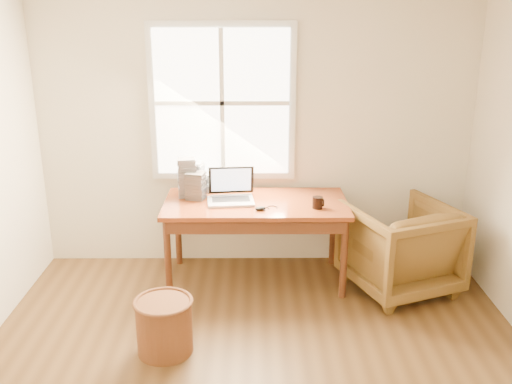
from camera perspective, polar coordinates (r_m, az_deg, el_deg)
room_shell at (r=3.25m, az=-0.27°, el=-1.02°), size 4.04×4.54×2.64m
desk at (r=4.99m, az=-0.02°, el=-1.18°), size 1.60×0.80×0.04m
armchair at (r=5.11m, az=14.22°, el=-5.37°), size 1.09×1.10×0.78m
wicker_stool at (r=4.24m, az=-9.14°, el=-13.15°), size 0.50×0.50×0.40m
laptop at (r=4.92m, az=-2.57°, el=0.70°), size 0.47×0.49×0.32m
mouse at (r=4.77m, az=0.44°, el=-1.66°), size 0.11×0.09×0.03m
coffee_mug at (r=4.84m, az=6.17°, el=-1.06°), size 0.10×0.10×0.10m
cd_stack_a at (r=5.20m, az=-6.12°, el=1.47°), size 0.18×0.17×0.29m
cd_stack_b at (r=5.05m, az=-6.06°, el=0.62°), size 0.18×0.17×0.24m
cd_stack_c at (r=5.11m, az=-6.89°, el=1.46°), size 0.17×0.16×0.35m
cd_stack_d at (r=5.25m, az=-4.38°, el=0.98°), size 0.17×0.16×0.17m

